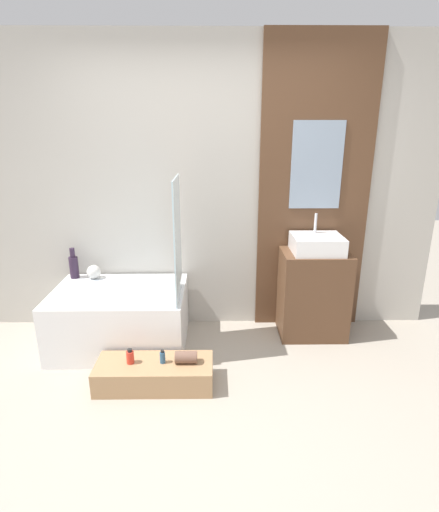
{
  "coord_description": "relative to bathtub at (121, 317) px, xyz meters",
  "views": [
    {
      "loc": [
        0.07,
        -2.02,
        1.83
      ],
      "look_at": [
        0.1,
        0.68,
        0.96
      ],
      "focal_mm": 28.0,
      "sensor_mm": 36.0,
      "label": 1
    }
  ],
  "objects": [
    {
      "name": "bottle_soap_primary",
      "position": [
        0.2,
        -0.6,
        -0.02
      ],
      "size": [
        0.06,
        0.06,
        0.11
      ],
      "color": "red",
      "rests_on": "wooden_step_bench"
    },
    {
      "name": "vase_round_light",
      "position": [
        -0.29,
        0.29,
        0.32
      ],
      "size": [
        0.13,
        0.13,
        0.13
      ],
      "primitive_type": "sphere",
      "color": "silver",
      "rests_on": "bathtub"
    },
    {
      "name": "sink",
      "position": [
        1.71,
        0.17,
        0.61
      ],
      "size": [
        0.43,
        0.37,
        0.32
      ],
      "color": "white",
      "rests_on": "vanity_cabinet"
    },
    {
      "name": "bathtub",
      "position": [
        0.0,
        0.0,
        0.0
      ],
      "size": [
        1.12,
        0.8,
        0.51
      ],
      "color": "white",
      "rests_on": "ground_plane"
    },
    {
      "name": "vanity_cabinet",
      "position": [
        1.71,
        0.17,
        0.14
      ],
      "size": [
        0.59,
        0.42,
        0.79
      ],
      "primitive_type": "cube",
      "color": "brown",
      "rests_on": "ground_plane"
    },
    {
      "name": "glass_shower_screen",
      "position": [
        0.53,
        -0.12,
        0.74
      ],
      "size": [
        0.01,
        0.51,
        0.97
      ],
      "primitive_type": "cube",
      "color": "silver",
      "rests_on": "bathtub"
    },
    {
      "name": "wall_wood_accent",
      "position": [
        1.71,
        0.4,
        1.05
      ],
      "size": [
        0.99,
        0.04,
        2.6
      ],
      "color": "brown",
      "rests_on": "ground_plane"
    },
    {
      "name": "bottle_soap_secondary",
      "position": [
        0.44,
        -0.6,
        -0.02
      ],
      "size": [
        0.04,
        0.04,
        0.1
      ],
      "color": "#2D567A",
      "rests_on": "wooden_step_bench"
    },
    {
      "name": "vase_tall_dark",
      "position": [
        -0.47,
        0.31,
        0.37
      ],
      "size": [
        0.08,
        0.08,
        0.28
      ],
      "color": "#2D1E33",
      "rests_on": "bathtub"
    },
    {
      "name": "towel_roll",
      "position": [
        0.61,
        -0.6,
        -0.03
      ],
      "size": [
        0.16,
        0.09,
        0.09
      ],
      "primitive_type": "cylinder",
      "rotation": [
        0.0,
        1.57,
        0.0
      ],
      "color": "brown",
      "rests_on": "wooden_step_bench"
    },
    {
      "name": "wooden_step_bench",
      "position": [
        0.37,
        -0.6,
        -0.16
      ],
      "size": [
        0.86,
        0.34,
        0.19
      ],
      "primitive_type": "cube",
      "color": "#A87F56",
      "rests_on": "ground_plane"
    },
    {
      "name": "wall_tiled_back",
      "position": [
        0.75,
        0.45,
        1.04
      ],
      "size": [
        4.2,
        0.06,
        2.6
      ],
      "primitive_type": "cube",
      "color": "#B7B2A8",
      "rests_on": "ground_plane"
    },
    {
      "name": "ground_plane",
      "position": [
        0.75,
        -1.13,
        -0.26
      ],
      "size": [
        12.0,
        12.0,
        0.0
      ],
      "primitive_type": "plane",
      "color": "#A39989"
    }
  ]
}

